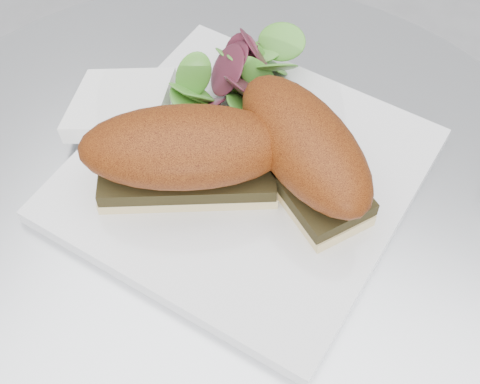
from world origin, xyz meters
name	(u,v)px	position (x,y,z in m)	size (l,w,h in m)	color
table	(223,340)	(0.00, 0.00, 0.49)	(0.70, 0.70, 0.73)	silver
plate	(244,174)	(0.00, 0.06, 0.74)	(0.29, 0.29, 0.02)	silver
sandwich_left	(186,153)	(-0.04, 0.03, 0.79)	(0.20, 0.15, 0.08)	#F6E099
sandwich_right	(304,150)	(0.05, 0.07, 0.79)	(0.18, 0.16, 0.08)	#F6E099
salad	(240,75)	(-0.04, 0.15, 0.77)	(0.11, 0.11, 0.05)	green
napkin	(135,127)	(-0.12, 0.07, 0.74)	(0.12, 0.12, 0.02)	white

